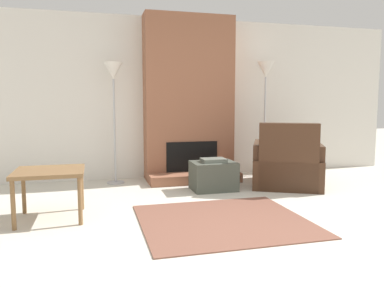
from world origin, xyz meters
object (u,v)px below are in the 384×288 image
Objects in this scene: ottoman at (213,175)px; floor_lamp_right at (266,79)px; floor_lamp_left at (113,81)px; side_table at (50,176)px; armchair at (287,167)px.

floor_lamp_right is at bearing 34.86° from ottoman.
floor_lamp_left is at bearing 148.31° from ottoman.
floor_lamp_left reaches higher than side_table.
floor_lamp_right reaches higher than floor_lamp_left.
side_table is 3.82m from floor_lamp_right.
armchair is 1.91× the size of side_table.
armchair is 3.29m from side_table.
floor_lamp_right is (3.25, 1.64, 1.16)m from side_table.
floor_lamp_left is at bearing 64.83° from side_table.
floor_lamp_right is at bearing -0.00° from floor_lamp_left.
ottoman is at bearing -31.69° from floor_lamp_left.
armchair is 2.87m from floor_lamp_left.
side_table is 2.11m from floor_lamp_left.
ottoman is 0.46× the size of armchair.
ottoman is 2.05m from floor_lamp_left.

